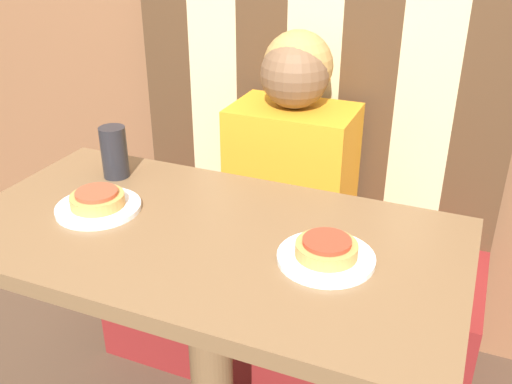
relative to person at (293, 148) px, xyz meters
The scene contains 9 objects.
booth_seat 0.53m from the person, 90.00° to the right, with size 1.15×0.47×0.46m.
booth_backrest 0.21m from the person, 90.00° to the left, with size 1.15×0.08×0.73m.
dining_table 0.55m from the person, 90.00° to the right, with size 1.05×0.55×0.78m.
person is the anchor object (origin of this frame).
plate_left 0.61m from the person, 115.16° to the right, with size 0.18×0.18×0.01m.
plate_right 0.61m from the person, 64.84° to the right, with size 0.18×0.18×0.01m.
pizza_left 0.61m from the person, 115.16° to the right, with size 0.12×0.12×0.03m.
pizza_right 0.61m from the person, 64.84° to the right, with size 0.12×0.12×0.03m.
drinking_cup 0.51m from the person, 130.07° to the right, with size 0.06×0.06×0.13m.
Camera 1 is at (0.48, -0.89, 1.37)m, focal length 40.00 mm.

